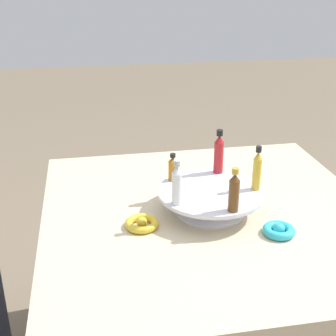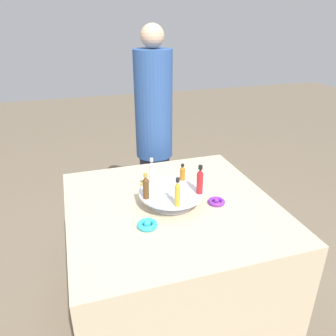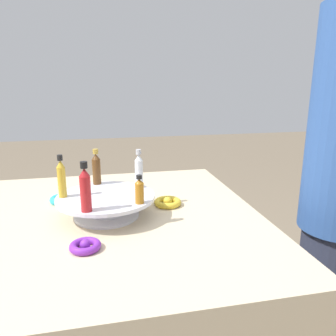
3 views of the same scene
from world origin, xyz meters
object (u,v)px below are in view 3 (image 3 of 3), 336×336
display_stand (106,203)px  bottle_red (85,189)px  bottle_amber (139,190)px  ribbon_bow_purple (85,246)px  bottle_brown (96,168)px  ribbon_bow_gold (168,202)px  bottle_clear (139,170)px  ribbon_bow_teal (62,199)px  bottle_gold (62,178)px

display_stand → bottle_red: size_ratio=2.19×
bottle_amber → ribbon_bow_purple: bearing=-52.7°
bottle_brown → ribbon_bow_gold: bottle_brown is taller
bottle_clear → ribbon_bow_teal: bearing=-109.1°
bottle_amber → ribbon_bow_gold: size_ratio=0.90×
ribbon_bow_purple → bottle_brown: bearing=174.2°
display_stand → ribbon_bow_teal: size_ratio=3.52×
display_stand → bottle_clear: 0.17m
bottle_amber → bottle_red: size_ratio=0.61×
ribbon_bow_purple → display_stand: bearing=163.9°
bottle_gold → ribbon_bow_teal: bearing=-171.9°
bottle_brown → bottle_gold: 0.17m
display_stand → bottle_brown: bottle_brown is taller
bottle_clear → bottle_gold: size_ratio=0.97×
bottle_amber → bottle_brown: size_ratio=0.69×
bottle_clear → display_stand: bearing=-60.6°
bottle_clear → bottle_red: size_ratio=0.92×
bottle_gold → bottle_red: bottle_red is taller
bottle_red → ribbon_bow_teal: bottle_red is taller
display_stand → bottle_clear: bottle_clear is taller
bottle_amber → bottle_brown: bearing=-150.6°
bottle_gold → ribbon_bow_purple: (0.24, 0.08, -0.13)m
bottle_red → ribbon_bow_gold: (-0.19, 0.29, -0.13)m
bottle_amber → ribbon_bow_gold: bearing=141.1°
ribbon_bow_teal → bottle_gold: bearing=8.1°
display_stand → ribbon_bow_gold: (-0.06, 0.23, -0.04)m
bottle_brown → ribbon_bow_gold: bearing=72.1°
bottle_brown → ribbon_bow_gold: 0.30m
display_stand → bottle_amber: 0.16m
ribbon_bow_gold → display_stand: bearing=-76.1°
ribbon_bow_teal → ribbon_bow_gold: bearing=73.9°
bottle_gold → bottle_red: 0.17m
display_stand → ribbon_bow_teal: bearing=-136.1°
display_stand → bottle_clear: size_ratio=2.38×
display_stand → bottle_red: 0.17m
display_stand → ribbon_bow_purple: size_ratio=3.81×
display_stand → ribbon_bow_gold: display_stand is taller
display_stand → ribbon_bow_gold: size_ratio=3.25×
bottle_clear → bottle_brown: bottle_clear is taller
bottle_gold → ribbon_bow_purple: bottle_gold is taller
bottle_clear → ribbon_bow_purple: bottle_clear is taller
display_stand → bottle_clear: (-0.07, 0.12, 0.09)m
bottle_clear → bottle_brown: bearing=-114.6°
display_stand → ribbon_bow_purple: bearing=-16.1°
display_stand → bottle_red: (0.13, -0.06, 0.10)m
bottle_brown → bottle_gold: size_ratio=0.93×
bottle_red → ribbon_bow_teal: size_ratio=1.60×
ribbon_bow_teal → bottle_brown: bearing=77.5°
bottle_clear → ribbon_bow_gold: (0.01, 0.10, -0.13)m
bottle_gold → ribbon_bow_teal: bottle_gold is taller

